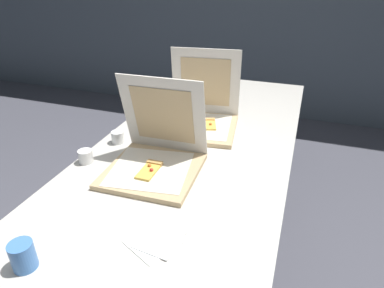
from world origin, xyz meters
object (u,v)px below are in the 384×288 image
(cup_white_mid, at_px, (141,123))
(cup_printed_front, at_px, (23,256))
(napkin_pile, at_px, (156,240))
(pizza_box_middle, at_px, (201,117))
(table, at_px, (198,148))
(cup_white_near_left, at_px, (86,156))
(cup_white_far, at_px, (177,103))
(pizza_box_front, at_px, (155,158))
(cup_white_near_center, at_px, (118,137))

(cup_white_mid, relative_size, cup_printed_front, 0.72)
(cup_printed_front, distance_m, napkin_pile, 0.39)
(cup_white_mid, height_order, napkin_pile, cup_white_mid)
(pizza_box_middle, height_order, napkin_pile, pizza_box_middle)
(table, distance_m, cup_white_mid, 0.35)
(table, bearing_deg, pizza_box_middle, 102.73)
(table, distance_m, cup_printed_front, 0.96)
(cup_printed_front, bearing_deg, pizza_box_middle, 79.90)
(cup_white_near_left, relative_size, cup_white_mid, 1.00)
(cup_white_mid, distance_m, cup_white_far, 0.34)
(pizza_box_middle, height_order, cup_white_mid, pizza_box_middle)
(pizza_box_front, bearing_deg, cup_white_near_left, -173.27)
(pizza_box_middle, distance_m, cup_printed_front, 1.10)
(cup_printed_front, bearing_deg, cup_white_near_center, 100.21)
(table, relative_size, cup_white_near_left, 33.47)
(pizza_box_front, bearing_deg, cup_white_far, 101.57)
(cup_white_mid, distance_m, cup_white_near_center, 0.20)
(cup_white_near_left, xyz_separation_m, cup_white_far, (0.15, 0.74, 0.00))
(cup_white_near_left, relative_size, cup_printed_front, 0.72)
(pizza_box_middle, bearing_deg, cup_white_near_center, -144.35)
(cup_white_far, bearing_deg, table, -55.23)
(cup_white_mid, bearing_deg, pizza_box_middle, 21.46)
(pizza_box_front, distance_m, cup_white_near_left, 0.32)
(napkin_pile, bearing_deg, cup_white_near_center, 129.35)
(pizza_box_front, height_order, cup_white_mid, pizza_box_front)
(cup_white_mid, relative_size, napkin_pile, 0.33)
(cup_white_near_center, bearing_deg, cup_white_mid, 80.58)
(cup_white_near_left, distance_m, cup_printed_front, 0.59)
(pizza_box_front, height_order, cup_white_near_center, pizza_box_front)
(cup_white_far, distance_m, cup_printed_front, 1.30)
(cup_white_mid, bearing_deg, napkin_pile, -60.49)
(cup_white_mid, distance_m, napkin_pile, 0.86)
(cup_white_far, bearing_deg, cup_printed_front, -88.77)
(table, height_order, cup_white_near_left, cup_white_near_left)
(table, bearing_deg, cup_white_near_center, -156.95)
(pizza_box_middle, relative_size, cup_white_near_left, 6.72)
(table, xyz_separation_m, cup_printed_front, (-0.23, -0.93, 0.09))
(pizza_box_middle, distance_m, cup_white_far, 0.31)
(pizza_box_middle, bearing_deg, cup_white_mid, -165.95)
(cup_white_near_left, height_order, cup_white_near_center, same)
(pizza_box_front, relative_size, pizza_box_middle, 0.92)
(pizza_box_front, xyz_separation_m, cup_white_far, (-0.17, 0.69, -0.03))
(pizza_box_front, height_order, pizza_box_middle, pizza_box_middle)
(cup_printed_front, bearing_deg, napkin_pile, 34.72)
(cup_white_mid, bearing_deg, cup_white_near_center, -99.42)
(cup_white_mid, distance_m, cup_printed_front, 0.97)
(table, relative_size, cup_white_mid, 33.47)
(napkin_pile, bearing_deg, cup_printed_front, -145.28)
(cup_white_near_left, height_order, cup_printed_front, cup_printed_front)
(cup_white_near_center, xyz_separation_m, cup_white_far, (0.11, 0.53, 0.00))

